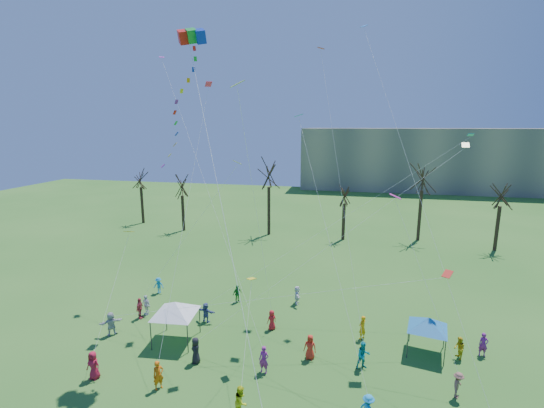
% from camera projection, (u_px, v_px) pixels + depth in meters
% --- Properties ---
extents(distant_building, '(60.00, 14.00, 15.00)m').
position_uv_depth(distant_building, '(426.00, 159.00, 92.91)').
color(distant_building, gray).
rests_on(distant_building, ground).
extents(bare_tree_row, '(68.42, 8.39, 11.00)m').
position_uv_depth(bare_tree_row, '(346.00, 189.00, 52.30)').
color(bare_tree_row, black).
rests_on(bare_tree_row, ground).
extents(big_box_kite, '(5.20, 6.99, 23.77)m').
position_uv_depth(big_box_kite, '(184.00, 110.00, 24.86)').
color(big_box_kite, red).
rests_on(big_box_kite, ground).
extents(canopy_tent_white, '(4.14, 4.14, 3.12)m').
position_uv_depth(canopy_tent_white, '(175.00, 308.00, 27.58)').
color(canopy_tent_white, '#3F3F44').
rests_on(canopy_tent_white, ground).
extents(canopy_tent_blue, '(3.51, 3.51, 2.68)m').
position_uv_depth(canopy_tent_blue, '(428.00, 323.00, 26.19)').
color(canopy_tent_blue, '#3F3F44').
rests_on(canopy_tent_blue, ground).
extents(festival_crowd, '(27.97, 15.16, 1.86)m').
position_uv_depth(festival_crowd, '(258.00, 339.00, 26.79)').
color(festival_crowd, '#B41631').
rests_on(festival_crowd, ground).
extents(small_kites_aloft, '(27.89, 17.90, 34.66)m').
position_uv_depth(small_kites_aloft, '(299.00, 161.00, 27.35)').
color(small_kites_aloft, '#FFB00D').
rests_on(small_kites_aloft, ground).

